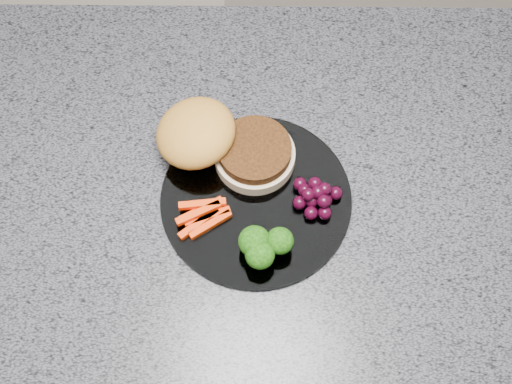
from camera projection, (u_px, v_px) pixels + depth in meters
island_cabinet at (201, 283)px, 1.41m from camera, size 1.20×0.60×0.86m
countertop at (178, 183)px, 1.00m from camera, size 1.20×0.60×0.04m
plate at (256, 199)px, 0.97m from camera, size 0.26×0.26×0.01m
burger at (217, 142)px, 0.97m from camera, size 0.21×0.15×0.06m
carrot_sticks at (203, 215)px, 0.95m from camera, size 0.08×0.06×0.02m
broccoli at (263, 246)px, 0.90m from camera, size 0.07×0.06×0.05m
grape_bunch at (316, 196)px, 0.95m from camera, size 0.07×0.06×0.03m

